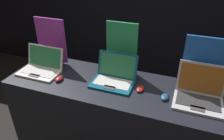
{
  "coord_description": "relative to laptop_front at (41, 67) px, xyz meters",
  "views": [
    {
      "loc": [
        0.56,
        -1.23,
        2.1
      ],
      "look_at": [
        -0.01,
        0.32,
        1.15
      ],
      "focal_mm": 35.0,
      "sensor_mm": 36.0,
      "label": 1
    }
  ],
  "objects": [
    {
      "name": "promo_stand_middle",
      "position": [
        0.74,
        0.27,
        0.19
      ],
      "size": [
        0.3,
        0.07,
        0.5
      ],
      "color": "black",
      "rests_on": "display_counter"
    },
    {
      "name": "mouse_front",
      "position": [
        0.25,
        -0.08,
        -0.04
      ],
      "size": [
        0.06,
        0.1,
        0.04
      ],
      "color": "maroon",
      "rests_on": "display_counter"
    },
    {
      "name": "laptop_front",
      "position": [
        0.0,
        0.0,
        0.0
      ],
      "size": [
        0.4,
        0.29,
        0.23
      ],
      "color": "silver",
      "rests_on": "display_counter"
    },
    {
      "name": "laptop_back",
      "position": [
        1.47,
        0.05,
        0.01
      ],
      "size": [
        0.38,
        0.32,
        0.28
      ],
      "color": "#B7B7BC",
      "rests_on": "display_counter"
    },
    {
      "name": "promo_stand_front",
      "position": [
        -0.0,
        0.22,
        0.17
      ],
      "size": [
        0.33,
        0.07,
        0.48
      ],
      "color": "black",
      "rests_on": "display_counter"
    },
    {
      "name": "laptop_middle",
      "position": [
        0.74,
        0.07,
        0.0
      ],
      "size": [
        0.37,
        0.3,
        0.25
      ],
      "color": "#0F5170",
      "rests_on": "display_counter"
    },
    {
      "name": "mouse_middle",
      "position": [
        1.0,
        0.03,
        -0.04
      ],
      "size": [
        0.07,
        0.11,
        0.03
      ],
      "color": "maroon",
      "rests_on": "display_counter"
    },
    {
      "name": "promo_stand_back",
      "position": [
        1.47,
        0.23,
        0.17
      ],
      "size": [
        0.35,
        0.07,
        0.48
      ],
      "color": "black",
      "rests_on": "display_counter"
    },
    {
      "name": "mouse_back",
      "position": [
        1.21,
        -0.02,
        -0.04
      ],
      "size": [
        0.06,
        0.09,
        0.03
      ],
      "color": "navy",
      "rests_on": "display_counter"
    },
    {
      "name": "display_counter",
      "position": [
        0.74,
        0.03,
        -0.56
      ],
      "size": [
        1.97,
        0.64,
        1.0
      ],
      "color": "black",
      "rests_on": "ground_plane"
    }
  ]
}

